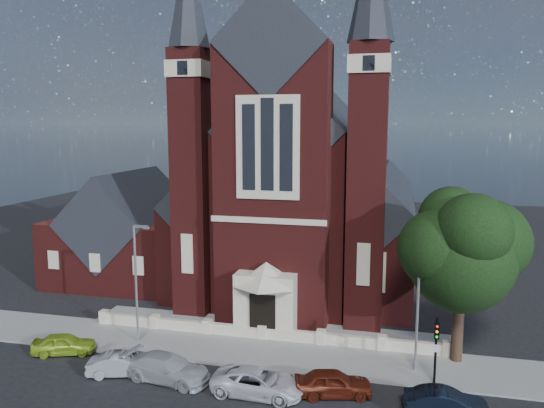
# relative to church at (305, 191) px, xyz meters

# --- Properties ---
(ground) EXTENTS (120.00, 120.00, 0.00)m
(ground) POSITION_rel_church_xyz_m (0.00, -7.94, -8.19)
(ground) COLOR black
(ground) RESTS_ON ground
(pavement_strip) EXTENTS (60.00, 5.00, 0.12)m
(pavement_strip) POSITION_rel_church_xyz_m (0.00, -18.44, -8.19)
(pavement_strip) COLOR gray
(pavement_strip) RESTS_ON ground
(forecourt_paving) EXTENTS (26.00, 3.00, 0.14)m
(forecourt_paving) POSITION_rel_church_xyz_m (0.00, -14.44, -8.19)
(forecourt_paving) COLOR gray
(forecourt_paving) RESTS_ON ground
(forecourt_wall) EXTENTS (24.00, 0.40, 0.90)m
(forecourt_wall) POSITION_rel_church_xyz_m (0.00, -16.44, -8.19)
(forecourt_wall) COLOR #BAAB94
(forecourt_wall) RESTS_ON ground
(church) EXTENTS (20.01, 34.90, 29.20)m
(church) POSITION_rel_church_xyz_m (0.00, 0.00, 0.00)
(church) COLOR #511715
(church) RESTS_ON ground
(parish_hall) EXTENTS (12.00, 12.20, 10.24)m
(parish_hall) POSITION_rel_church_xyz_m (-16.00, -4.94, -4.17)
(parish_hall) COLOR #511715
(parish_hall) RESTS_ON ground
(street_tree) EXTENTS (6.40, 6.60, 10.70)m
(street_tree) POSITION_rel_church_xyz_m (12.60, -17.23, -1.23)
(street_tree) COLOR black
(street_tree) RESTS_ON ground
(street_lamp_left) EXTENTS (1.16, 0.22, 8.09)m
(street_lamp_left) POSITION_rel_church_xyz_m (-7.91, -18.94, -3.59)
(street_lamp_left) COLOR gray
(street_lamp_left) RESTS_ON ground
(street_lamp_right) EXTENTS (1.16, 0.22, 8.09)m
(street_lamp_right) POSITION_rel_church_xyz_m (10.09, -18.94, -3.59)
(street_lamp_right) COLOR gray
(street_lamp_right) RESTS_ON ground
(traffic_signal) EXTENTS (0.28, 0.42, 4.00)m
(traffic_signal) POSITION_rel_church_xyz_m (11.00, -20.52, -5.60)
(traffic_signal) COLOR black
(traffic_signal) RESTS_ON ground
(car_lime_van) EXTENTS (4.21, 2.80, 1.33)m
(car_lime_van) POSITION_rel_church_xyz_m (-11.79, -21.61, -7.52)
(car_lime_van) COLOR #8DB023
(car_lime_van) RESTS_ON ground
(car_silver_a) EXTENTS (4.20, 2.50, 1.31)m
(car_silver_a) POSITION_rel_church_xyz_m (-6.70, -23.37, -7.53)
(car_silver_a) COLOR gray
(car_silver_a) RESTS_ON ground
(car_silver_b) EXTENTS (5.45, 2.91, 1.50)m
(car_silver_b) POSITION_rel_church_xyz_m (-3.83, -23.37, -7.43)
(car_silver_b) COLOR #AFB2B8
(car_silver_b) RESTS_ON ground
(car_white_suv) EXTENTS (5.18, 2.53, 1.42)m
(car_white_suv) POSITION_rel_church_xyz_m (1.63, -23.69, -7.48)
(car_white_suv) COLOR white
(car_white_suv) RESTS_ON ground
(car_dark_red) EXTENTS (4.51, 2.67, 1.44)m
(car_dark_red) POSITION_rel_church_xyz_m (5.59, -22.84, -7.47)
(car_dark_red) COLOR #551A0E
(car_dark_red) RESTS_ON ground
(car_navy) EXTENTS (4.25, 1.69, 1.37)m
(car_navy) POSITION_rel_church_xyz_m (11.38, -23.57, -7.50)
(car_navy) COLOR black
(car_navy) RESTS_ON ground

